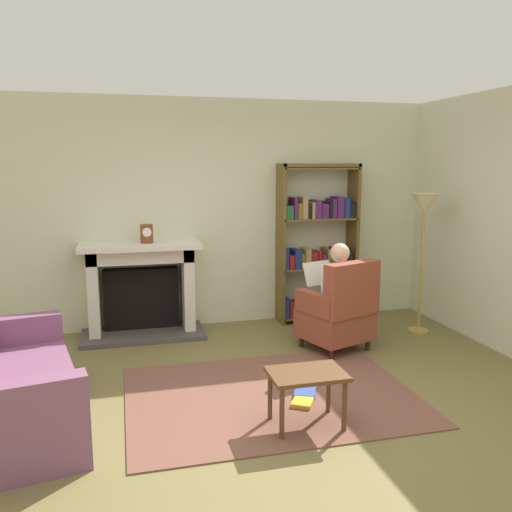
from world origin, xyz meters
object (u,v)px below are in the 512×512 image
fireplace (141,285)px  armchair_reading (339,311)px  floor_lamp (424,215)px  seated_reader (332,291)px  mantel_clock (147,234)px  sofa_floral (16,385)px  side_table (307,380)px  bookshelf (318,248)px

fireplace → armchair_reading: size_ratio=1.41×
armchair_reading → floor_lamp: size_ratio=0.60×
armchair_reading → seated_reader: (-0.04, 0.11, 0.20)m
mantel_clock → armchair_reading: bearing=-27.4°
mantel_clock → sofa_floral: (-1.08, -1.93, -0.86)m
mantel_clock → sofa_floral: size_ratio=0.11×
armchair_reading → side_table: bearing=38.7°
seated_reader → sofa_floral: (-2.94, -1.05, -0.30)m
armchair_reading → seated_reader: size_ratio=0.85×
side_table → fireplace: bearing=113.0°
mantel_clock → sofa_floral: mantel_clock is taller
armchair_reading → seated_reader: 0.23m
sofa_floral → side_table: size_ratio=3.23×
mantel_clock → bookshelf: bookshelf is taller
side_table → mantel_clock: bearing=112.3°
fireplace → floor_lamp: floor_lamp is taller
fireplace → sofa_floral: 2.27m
armchair_reading → side_table: armchair_reading is taller
bookshelf → armchair_reading: (-0.18, -1.12, -0.49)m
mantel_clock → floor_lamp: bearing=-11.8°
mantel_clock → armchair_reading: 2.27m
bookshelf → armchair_reading: bookshelf is taller
fireplace → seated_reader: 2.17m
bookshelf → armchair_reading: 1.24m
bookshelf → side_table: 2.86m
armchair_reading → fireplace: bearing=-49.0°
fireplace → bookshelf: bookshelf is taller
mantel_clock → side_table: size_ratio=0.37×
bookshelf → armchair_reading: size_ratio=2.01×
mantel_clock → sofa_floral: 2.37m
mantel_clock → fireplace: bearing=127.1°
bookshelf → mantel_clock: bearing=-176.3°
armchair_reading → mantel_clock: bearing=-47.6°
seated_reader → floor_lamp: (1.19, 0.24, 0.75)m
fireplace → sofa_floral: fireplace is taller
armchair_reading → side_table: 1.73m
seated_reader → floor_lamp: floor_lamp is taller
fireplace → bookshelf: 2.18m
sofa_floral → side_table: (2.09, -0.54, 0.04)m
mantel_clock → armchair_reading: size_ratio=0.21×
sofa_floral → floor_lamp: bearing=-83.9°
seated_reader → sofa_floral: 3.13m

